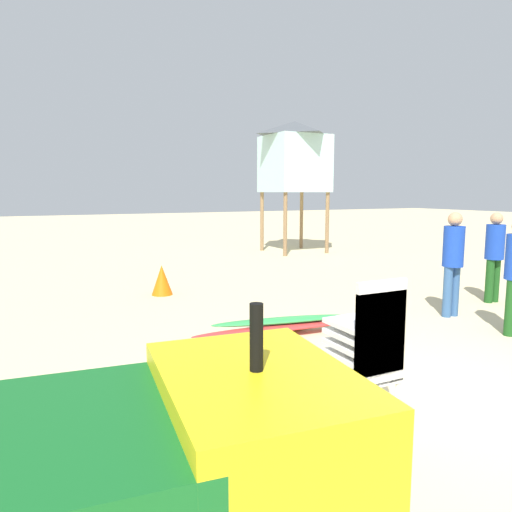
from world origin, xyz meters
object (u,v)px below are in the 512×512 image
Objects in this scene: utility_cart at (63,500)px; traffic_cone_near at (162,280)px; lifeguard_near_left at (453,257)px; lifeguard_tower at (295,157)px; surfboard_pile at (278,327)px; stacked_plastic_chairs at (370,344)px; lifeguard_near_center at (494,251)px.

utility_cart is 4.61× the size of traffic_cone_near.
lifeguard_near_left is 8.68m from lifeguard_tower.
lifeguard_near_left reaches higher than utility_cart.
traffic_cone_near is (2.31, 6.98, -0.50)m from utility_cart.
surfboard_pile is at bearing 173.14° from lifeguard_near_left.
stacked_plastic_chairs is 5.69m from lifeguard_near_center.
lifeguard_near_center reaches higher than surfboard_pile.
lifeguard_near_left is at bearing -103.84° from lifeguard_tower.
lifeguard_tower reaches higher than lifeguard_near_left.
lifeguard_near_center is at bearing 27.73° from stacked_plastic_chairs.
lifeguard_near_center is (4.42, 0.01, 0.81)m from surfboard_pile.
lifeguard_near_left is 1.03× the size of lifeguard_near_center.
lifeguard_near_left is at bearing -6.86° from surfboard_pile.
surfboard_pile is at bearing -122.46° from lifeguard_tower.
traffic_cone_near is at bearing 102.54° from surfboard_pile.
lifeguard_near_center is at bearing -32.39° from traffic_cone_near.
surfboard_pile is at bearing -179.90° from lifeguard_near_center.
lifeguard_tower is (5.59, 10.45, 2.35)m from stacked_plastic_chairs.
lifeguard_near_left is 1.51m from lifeguard_near_center.
lifeguard_near_left is at bearing -166.06° from lifeguard_near_center.
utility_cart is 7.37m from traffic_cone_near.
stacked_plastic_chairs is 2.78m from surfboard_pile.
utility_cart reaches higher than traffic_cone_near.
lifeguard_near_left is (5.99, 3.35, 0.17)m from utility_cart.
traffic_cone_near is at bearing 135.44° from lifeguard_near_left.
stacked_plastic_chairs is at bearing -88.93° from traffic_cone_near.
lifeguard_near_center is at bearing 13.94° from lifeguard_near_left.
lifeguard_near_center is (7.45, 3.72, 0.14)m from utility_cart.
surfboard_pile is (3.04, 3.71, -0.67)m from utility_cart.
lifeguard_near_center is at bearing 0.10° from surfboard_pile.
lifeguard_near_left reaches higher than traffic_cone_near.
lifeguard_near_left reaches higher than stacked_plastic_chairs.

